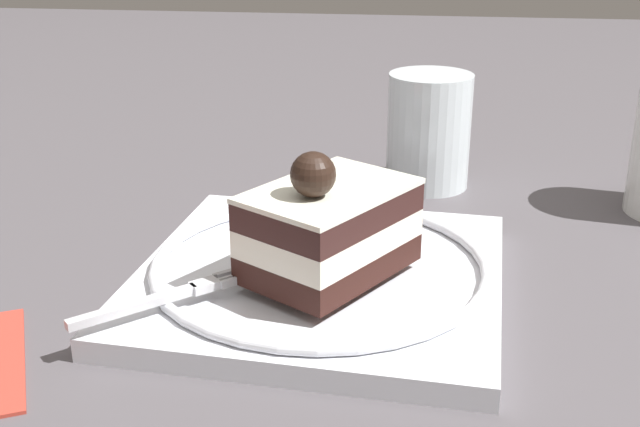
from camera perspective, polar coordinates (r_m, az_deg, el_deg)
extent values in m
plane|color=#514C51|center=(0.48, 1.42, -7.00)|extent=(2.40, 2.40, 0.00)
cube|color=white|center=(0.50, 0.00, -4.60)|extent=(0.24, 0.24, 0.01)
torus|color=white|center=(0.50, 0.00, -3.55)|extent=(0.22, 0.22, 0.01)
cube|color=black|center=(0.48, 0.66, -3.11)|extent=(0.11, 0.12, 0.02)
cube|color=white|center=(0.47, 0.66, -1.33)|extent=(0.11, 0.12, 0.02)
cube|color=#351B19|center=(0.47, 0.67, 0.51)|extent=(0.11, 0.12, 0.02)
cube|color=white|center=(0.46, 0.68, 1.62)|extent=(0.11, 0.12, 0.00)
sphere|color=black|center=(0.45, -0.44, 2.85)|extent=(0.03, 0.03, 0.03)
cube|color=silver|center=(0.45, -12.92, -6.36)|extent=(0.06, 0.05, 0.00)
cube|color=silver|center=(0.46, -8.09, -5.01)|extent=(0.02, 0.02, 0.00)
cube|color=silver|center=(0.47, -5.44, -4.57)|extent=(0.02, 0.02, 0.00)
cube|color=silver|center=(0.47, -5.65, -4.42)|extent=(0.02, 0.02, 0.00)
cube|color=silver|center=(0.48, -5.85, -4.27)|extent=(0.02, 0.02, 0.00)
cube|color=silver|center=(0.48, -6.05, -4.13)|extent=(0.02, 0.02, 0.00)
cylinder|color=silver|center=(0.67, 7.61, 5.76)|extent=(0.07, 0.07, 0.09)
cylinder|color=beige|center=(0.68, 7.53, 4.20)|extent=(0.06, 0.06, 0.05)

